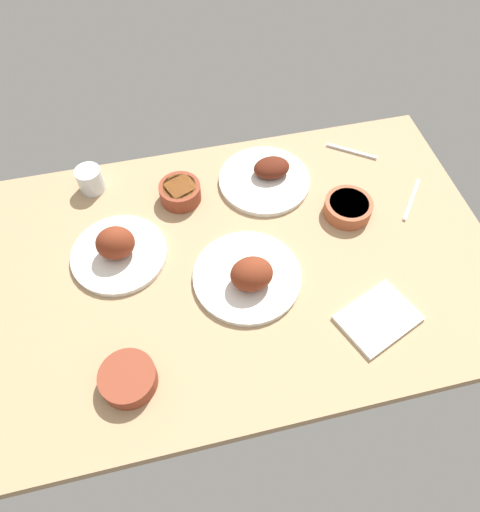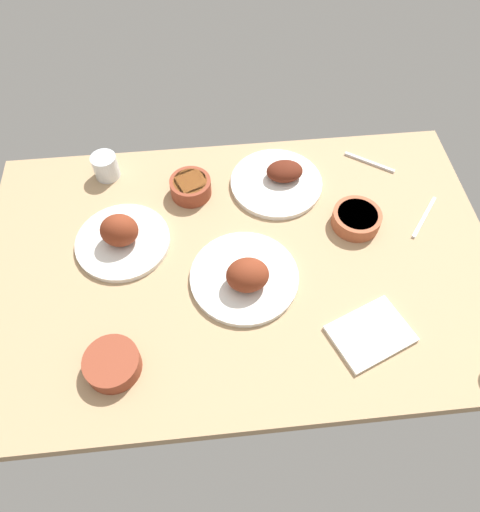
# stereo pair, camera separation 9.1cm
# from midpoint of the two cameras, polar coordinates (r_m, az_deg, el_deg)

# --- Properties ---
(dining_table) EXTENTS (1.40, 0.90, 0.04)m
(dining_table) POSITION_cam_midpoint_polar(r_m,az_deg,el_deg) (1.31, -1.99, -1.09)
(dining_table) COLOR tan
(dining_table) RESTS_ON ground
(plate_far_side) EXTENTS (0.28, 0.28, 0.07)m
(plate_far_side) POSITION_cam_midpoint_polar(r_m,az_deg,el_deg) (1.46, 1.37, 9.41)
(plate_far_side) COLOR silver
(plate_far_side) RESTS_ON dining_table
(plate_near_viewer) EXTENTS (0.26, 0.26, 0.11)m
(plate_near_viewer) POSITION_cam_midpoint_polar(r_m,az_deg,el_deg) (1.33, -16.41, 0.66)
(plate_near_viewer) COLOR silver
(plate_near_viewer) RESTS_ON dining_table
(plate_center_main) EXTENTS (0.29, 0.29, 0.10)m
(plate_center_main) POSITION_cam_midpoint_polar(r_m,az_deg,el_deg) (1.23, -1.04, -2.47)
(plate_center_main) COLOR silver
(plate_center_main) RESTS_ON dining_table
(bowl_pasta) EXTENTS (0.13, 0.13, 0.05)m
(bowl_pasta) POSITION_cam_midpoint_polar(r_m,az_deg,el_deg) (1.15, -15.58, -14.11)
(bowl_pasta) COLOR brown
(bowl_pasta) RESTS_ON dining_table
(bowl_soup) EXTENTS (0.12, 0.12, 0.05)m
(bowl_soup) POSITION_cam_midpoint_polar(r_m,az_deg,el_deg) (1.42, -9.05, 7.54)
(bowl_soup) COLOR brown
(bowl_soup) RESTS_ON dining_table
(bowl_onions) EXTENTS (0.14, 0.14, 0.05)m
(bowl_onions) POSITION_cam_midpoint_polar(r_m,az_deg,el_deg) (1.39, 11.03, 5.69)
(bowl_onions) COLOR #A35133
(bowl_onions) RESTS_ON dining_table
(water_tumbler) EXTENTS (0.08, 0.08, 0.08)m
(water_tumbler) POSITION_cam_midpoint_polar(r_m,az_deg,el_deg) (1.50, -19.23, 8.57)
(water_tumbler) COLOR silver
(water_tumbler) RESTS_ON dining_table
(folded_napkin) EXTENTS (0.23, 0.20, 0.01)m
(folded_napkin) POSITION_cam_midpoint_polar(r_m,az_deg,el_deg) (1.23, 14.23, -7.35)
(folded_napkin) COLOR white
(folded_napkin) RESTS_ON dining_table
(fork_loose) EXTENTS (0.14, 0.10, 0.01)m
(fork_loose) POSITION_cam_midpoint_polar(r_m,az_deg,el_deg) (1.59, 11.62, 12.14)
(fork_loose) COLOR silver
(fork_loose) RESTS_ON dining_table
(spoon_loose) EXTENTS (0.11, 0.14, 0.01)m
(spoon_loose) POSITION_cam_midpoint_polar(r_m,az_deg,el_deg) (1.49, 18.27, 6.38)
(spoon_loose) COLOR silver
(spoon_loose) RESTS_ON dining_table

